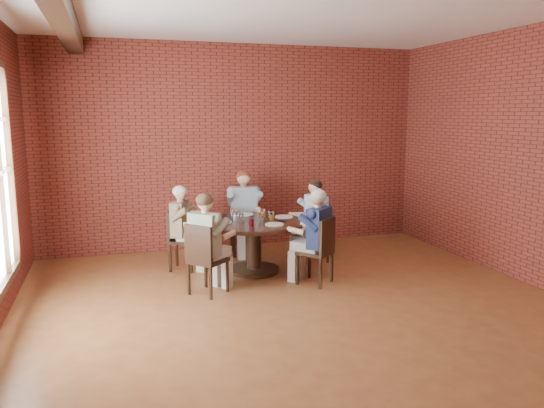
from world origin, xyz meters
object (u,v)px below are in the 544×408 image
object	(u,v)px
diner_a	(313,222)
diner_b	(244,213)
chair_a	(317,230)
diner_e	(315,237)
chair_b	(244,222)
chair_d	(204,257)
chair_c	(179,237)
dining_table	(254,236)
smartphone	(282,221)
diner_c	(183,228)
diner_d	(208,244)
chair_e	(320,248)

from	to	relation	value
diner_a	diner_b	bearing A→B (deg)	-144.34
chair_a	diner_e	xyz separation A→B (m)	(-0.43, -1.01, 0.15)
chair_b	diner_e	xyz separation A→B (m)	(0.52, -1.84, 0.12)
chair_d	diner_a	bearing A→B (deg)	-103.33
diner_b	diner_e	xyz separation A→B (m)	(0.53, -1.75, -0.04)
diner_a	chair_c	distance (m)	2.03
dining_table	chair_b	world-z (taller)	chair_b
smartphone	diner_b	bearing A→B (deg)	84.19
dining_table	diner_c	bearing A→B (deg)	155.60
dining_table	diner_d	world-z (taller)	diner_d
diner_b	diner_d	xyz separation A→B (m)	(-0.91, -1.73, -0.03)
diner_c	smartphone	size ratio (longest dim) A/B	9.82
chair_c	diner_c	xyz separation A→B (m)	(0.07, -0.03, 0.13)
chair_b	dining_table	bearing A→B (deg)	-90.00
diner_c	diner_d	bearing A→B (deg)	-148.27
diner_a	diner_b	distance (m)	1.17
diner_a	diner_b	xyz separation A→B (m)	(-0.89, 0.76, 0.04)
chair_b	chair_d	bearing A→B (deg)	-111.30
diner_c	chair_e	size ratio (longest dim) A/B	1.36
diner_d	diner_e	size ratio (longest dim) A/B	1.01
chair_b	diner_b	distance (m)	0.19
chair_d	chair_e	xyz separation A→B (m)	(1.55, -0.03, -0.00)
chair_e	diner_e	world-z (taller)	diner_e
diner_a	chair_d	distance (m)	2.12
chair_a	diner_e	distance (m)	1.11
diner_c	chair_d	bearing A→B (deg)	-151.38
chair_a	chair_d	size ratio (longest dim) A/B	0.99
dining_table	chair_a	distance (m)	1.11
diner_c	diner_e	bearing A→B (deg)	-102.05
chair_a	diner_d	world-z (taller)	diner_d
chair_a	diner_b	bearing A→B (deg)	-141.42
diner_d	smartphone	xyz separation A→B (m)	(1.17, 0.59, 0.11)
diner_b	chair_a	bearing A→B (deg)	-31.30
diner_c	diner_b	bearing A→B (deg)	-36.99
diner_b	smartphone	world-z (taller)	diner_b
diner_c	chair_e	xyz separation A→B (m)	(1.64, -1.23, -0.12)
smartphone	diner_a	bearing A→B (deg)	12.30
dining_table	diner_b	world-z (taller)	diner_b
chair_c	diner_e	distance (m)	2.05
diner_e	smartphone	size ratio (longest dim) A/B	10.16
diner_e	smartphone	bearing A→B (deg)	-107.23
diner_a	diner_b	world-z (taller)	diner_b
dining_table	diner_e	xyz separation A→B (m)	(0.64, -0.74, 0.11)
chair_b	diner_b	world-z (taller)	diner_b
chair_b	diner_b	xyz separation A→B (m)	(-0.01, -0.09, 0.16)
chair_a	chair_e	bearing A→B (deg)	-33.46
chair_e	diner_e	distance (m)	0.16
dining_table	chair_c	xyz separation A→B (m)	(-1.01, 0.46, -0.04)
diner_d	chair_e	world-z (taller)	diner_d
chair_d	chair_e	distance (m)	1.55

